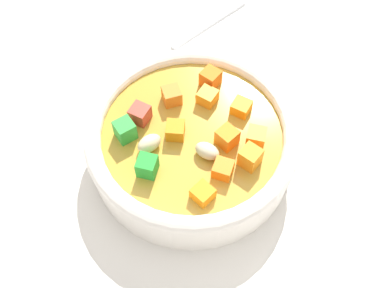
{
  "coord_description": "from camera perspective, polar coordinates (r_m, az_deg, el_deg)",
  "views": [
    {
      "loc": [
        18.64,
        17.85,
        43.95
      ],
      "look_at": [
        0.0,
        0.0,
        2.54
      ],
      "focal_mm": 44.88,
      "sensor_mm": 36.0,
      "label": 1
    }
  ],
  "objects": [
    {
      "name": "spoon",
      "position": [
        0.6,
        -2.46,
        11.44
      ],
      "size": [
        20.67,
        3.5,
        0.88
      ],
      "rotation": [
        0.0,
        0.0,
        6.2
      ],
      "color": "silver",
      "rests_on": "ground_plane"
    },
    {
      "name": "ground_plane",
      "position": [
        0.52,
        0.0,
        -2.07
      ],
      "size": [
        140.0,
        140.0,
        2.0
      ],
      "primitive_type": "cube",
      "color": "silver"
    },
    {
      "name": "soup_bowl_main",
      "position": [
        0.48,
        0.0,
        0.3
      ],
      "size": [
        21.23,
        21.23,
        6.72
      ],
      "color": "white",
      "rests_on": "ground_plane"
    }
  ]
}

